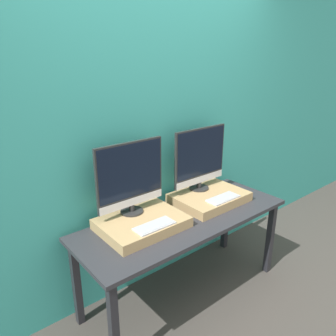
{
  "coord_description": "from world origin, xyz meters",
  "views": [
    {
      "loc": [
        -1.48,
        -1.29,
        1.87
      ],
      "look_at": [
        0.0,
        0.51,
        1.04
      ],
      "focal_mm": 35.0,
      "sensor_mm": 36.0,
      "label": 1
    }
  ],
  "objects_px": {
    "monitor_left": "(131,177)",
    "keyboard_right": "(223,198)",
    "monitor_right": "(200,158)",
    "keyboard_left": "(154,226)"
  },
  "relations": [
    {
      "from": "monitor_left",
      "to": "keyboard_left",
      "type": "height_order",
      "value": "monitor_left"
    },
    {
      "from": "monitor_left",
      "to": "keyboard_left",
      "type": "bearing_deg",
      "value": -90.0
    },
    {
      "from": "monitor_left",
      "to": "monitor_right",
      "type": "bearing_deg",
      "value": 0.0
    },
    {
      "from": "monitor_left",
      "to": "monitor_right",
      "type": "xyz_separation_m",
      "value": [
        0.68,
        0.0,
        0.0
      ]
    },
    {
      "from": "monitor_left",
      "to": "monitor_right",
      "type": "height_order",
      "value": "same"
    },
    {
      "from": "keyboard_left",
      "to": "monitor_right",
      "type": "height_order",
      "value": "monitor_right"
    },
    {
      "from": "monitor_left",
      "to": "keyboard_right",
      "type": "relative_size",
      "value": 1.88
    },
    {
      "from": "monitor_left",
      "to": "keyboard_left",
      "type": "distance_m",
      "value": 0.38
    },
    {
      "from": "keyboard_left",
      "to": "keyboard_right",
      "type": "bearing_deg",
      "value": 0.0
    },
    {
      "from": "monitor_right",
      "to": "monitor_left",
      "type": "bearing_deg",
      "value": 180.0
    }
  ]
}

